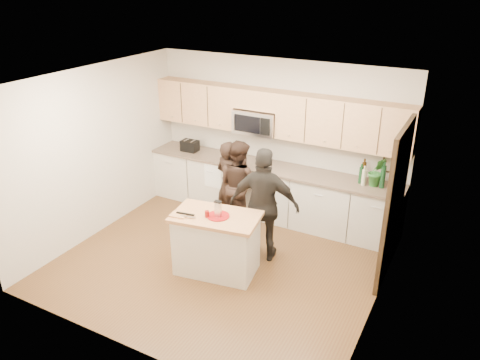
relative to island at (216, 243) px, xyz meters
The scene contains 21 objects.
floor 0.50m from the island, 106.50° to the left, with size 4.50×4.50×0.00m, color brown.
room_shell 1.29m from the island, 106.50° to the left, with size 4.52×4.02×2.71m.
back_cabinetry 1.90m from the island, 91.86° to the left, with size 4.50×0.66×0.94m.
upper_cabinetry 2.47m from the island, 90.79° to the left, with size 4.50×0.33×0.75m.
microwave 2.36m from the island, 100.49° to the left, with size 0.76×0.41×0.40m.
doorway 2.53m from the island, 27.05° to the left, with size 0.06×1.25×2.20m.
framed_picture 3.01m from the island, 49.24° to the left, with size 0.30×0.03×0.38m.
dish_towel 2.02m from the island, 120.62° to the left, with size 0.34×0.60×0.48m.
island is the anchor object (origin of this frame).
red_plate 0.46m from the island, 15.13° to the right, with size 0.31×0.31×0.02m, color maroon.
box_grater 0.58m from the island, 28.82° to the right, with size 0.10×0.06×0.23m.
drink_glass 0.51m from the island, 128.01° to the right, with size 0.06×0.06×0.09m, color maroon.
cutting_board 0.68m from the island, 151.22° to the right, with size 0.23×0.17×0.02m, color #BA824D.
tongs 0.63m from the island, 150.68° to the right, with size 0.26×0.03×0.02m, color black.
knife 0.60m from the island, 140.20° to the right, with size 0.22×0.02×0.01m, color silver.
toaster 2.58m from the island, 131.69° to the left, with size 0.31×0.21×0.20m.
bottle_cluster 2.63m from the island, 48.83° to the left, with size 0.57×0.26×0.42m.
orchid 2.68m from the island, 48.27° to the left, with size 0.26×0.21×0.47m, color #31762F.
woman_left 1.47m from the island, 112.11° to the left, with size 0.54×0.35×1.47m, color black.
woman_center 1.42m from the island, 105.11° to the left, with size 0.74×0.57×1.51m, color black.
woman_right 0.87m from the island, 54.89° to the left, with size 1.02×0.43×1.74m, color black.
Camera 1 is at (3.03, -5.06, 3.94)m, focal length 35.00 mm.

